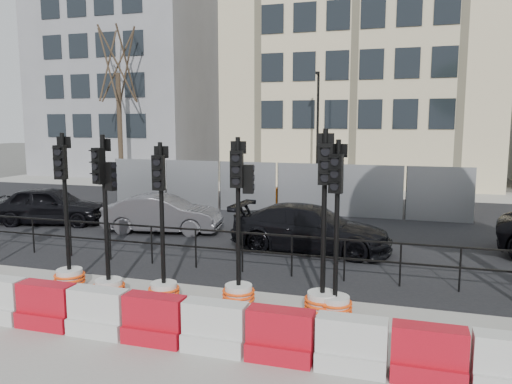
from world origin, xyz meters
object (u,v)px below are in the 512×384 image
(traffic_signal_d, at_px, (108,261))
(car_a, at_px, (50,205))
(traffic_signal_h, at_px, (323,277))
(car_c, at_px, (311,228))

(traffic_signal_d, bearing_deg, car_a, 155.12)
(traffic_signal_d, relative_size, traffic_signal_h, 0.96)
(traffic_signal_h, bearing_deg, traffic_signal_d, 176.58)
(traffic_signal_d, bearing_deg, car_c, 75.83)
(car_a, height_order, car_c, car_a)
(traffic_signal_d, distance_m, traffic_signal_h, 4.31)
(traffic_signal_h, relative_size, car_a, 0.82)
(car_a, distance_m, car_c, 9.46)
(car_c, bearing_deg, traffic_signal_h, -162.37)
(traffic_signal_d, xyz_separation_m, traffic_signal_h, (4.28, 0.47, -0.08))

